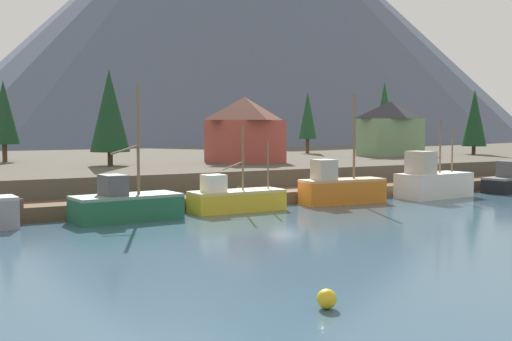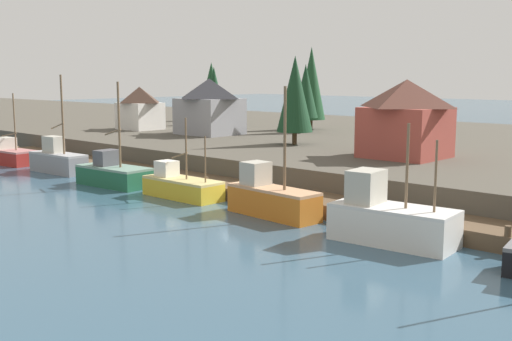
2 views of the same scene
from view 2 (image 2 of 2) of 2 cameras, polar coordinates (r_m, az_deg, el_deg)
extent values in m
cube|color=#335166|center=(62.70, 11.45, -0.75)|extent=(400.00, 400.00, 1.00)
cube|color=brown|center=(48.32, 0.20, -2.15)|extent=(80.00, 4.00, 1.00)
cylinder|color=brown|center=(76.33, -21.03, 1.48)|extent=(0.36, 0.36, 1.60)
cylinder|color=brown|center=(69.27, -18.11, 0.96)|extent=(0.36, 0.36, 1.60)
cylinder|color=brown|center=(62.43, -14.55, 0.31)|extent=(0.36, 0.36, 1.60)
cylinder|color=brown|center=(55.91, -10.13, -0.50)|extent=(0.36, 0.36, 1.60)
cylinder|color=brown|center=(49.82, -4.59, -1.50)|extent=(0.36, 0.36, 1.60)
cylinder|color=brown|center=(44.33, 2.41, -2.75)|extent=(0.36, 0.36, 1.60)
cylinder|color=brown|center=(39.71, 11.23, -4.25)|extent=(0.36, 0.36, 1.60)
cylinder|color=brown|center=(36.29, 22.07, -5.95)|extent=(0.36, 0.36, 1.60)
cube|color=#4C473D|center=(72.87, 16.46, 1.75)|extent=(400.00, 56.00, 2.50)
cube|color=maroon|center=(73.46, -21.69, 1.12)|extent=(7.34, 3.44, 1.43)
cube|color=#AD6C6A|center=(73.36, -21.73, 1.75)|extent=(7.34, 3.44, 0.20)
cube|color=#B2AD9E|center=(74.19, -22.18, 2.34)|extent=(2.28, 2.34, 1.21)
cylinder|color=brown|center=(71.88, -21.28, 4.18)|extent=(0.16, 0.16, 6.13)
cylinder|color=brown|center=(73.01, -21.72, 3.08)|extent=(2.97, 0.42, 0.60)
cube|color=gray|center=(65.09, -17.67, 0.59)|extent=(7.20, 2.58, 1.78)
cube|color=#9F9FA2|center=(64.97, -17.71, 1.45)|extent=(7.20, 2.58, 0.20)
cube|color=#B2AD9E|center=(65.50, -18.10, 2.30)|extent=(2.17, 1.41, 1.63)
cylinder|color=brown|center=(63.68, -17.35, 4.92)|extent=(0.20, 0.20, 7.73)
cylinder|color=brown|center=(64.54, -17.74, 3.92)|extent=(2.26, 0.25, 0.79)
cube|color=#1E5B3D|center=(56.01, -12.86, -0.60)|extent=(7.31, 3.53, 1.53)
cube|color=gray|center=(55.89, -12.89, 0.28)|extent=(7.31, 3.53, 0.20)
cube|color=#4C4C51|center=(56.51, -13.51, 1.15)|extent=(1.58, 2.12, 1.37)
cylinder|color=brown|center=(54.79, -12.46, 4.11)|extent=(0.20, 0.20, 7.36)
cylinder|color=brown|center=(55.53, -13.00, 3.45)|extent=(2.16, 0.30, 0.71)
cube|color=gold|center=(49.55, -6.75, -1.73)|extent=(7.12, 2.56, 1.35)
cube|color=tan|center=(49.41, -6.76, -0.85)|extent=(7.12, 2.56, 0.20)
cube|color=silver|center=(50.76, -8.19, 0.20)|extent=(1.53, 1.47, 1.24)
cylinder|color=brown|center=(48.70, -6.44, 2.01)|extent=(0.14, 0.14, 4.83)
cylinder|color=brown|center=(47.15, -4.69, 1.03)|extent=(0.12, 0.12, 3.54)
cylinder|color=brown|center=(49.36, -7.03, 1.40)|extent=(1.91, 0.11, 0.67)
cube|color=#CC6B1E|center=(42.64, 1.59, -3.06)|extent=(7.25, 2.75, 1.81)
cube|color=tan|center=(42.45, 1.60, -1.73)|extent=(7.25, 2.75, 0.20)
cube|color=#B2AD9E|center=(43.57, -0.02, -0.25)|extent=(1.71, 1.83, 1.61)
cylinder|color=brown|center=(41.20, 2.66, 2.94)|extent=(0.19, 0.19, 6.90)
cube|color=silver|center=(36.70, 12.47, -5.06)|extent=(7.35, 3.66, 1.97)
cube|color=silver|center=(36.46, 12.53, -3.41)|extent=(7.35, 3.66, 0.20)
cube|color=#B2AD9E|center=(37.03, 10.07, -1.45)|extent=(1.89, 2.37, 1.96)
cylinder|color=brown|center=(35.73, 13.70, 0.39)|extent=(0.16, 0.16, 4.81)
cylinder|color=brown|center=(35.17, 16.16, -0.52)|extent=(0.14, 0.14, 3.98)
cube|color=gray|center=(76.48, -4.29, 4.98)|extent=(6.91, 5.98, 4.38)
pyramid|color=#2D2D33|center=(76.34, -4.31, 7.52)|extent=(7.26, 6.28, 2.41)
cube|color=#9E4238|center=(55.80, 13.54, 3.41)|extent=(6.40, 6.17, 4.38)
pyramid|color=brown|center=(55.61, 13.66, 6.89)|extent=(6.72, 6.48, 2.40)
cube|color=silver|center=(84.88, -10.59, 4.94)|extent=(5.27, 4.44, 3.56)
pyramid|color=#422D23|center=(84.75, -10.64, 6.85)|extent=(5.53, 4.67, 2.11)
cylinder|color=#4C3823|center=(65.04, 3.55, 2.99)|extent=(0.50, 0.50, 1.33)
cone|color=#14381E|center=(64.75, 3.59, 7.03)|extent=(3.77, 3.77, 7.84)
cylinder|color=#4C3823|center=(78.83, 4.53, 4.17)|extent=(0.50, 0.50, 1.88)
cone|color=#14381E|center=(78.62, 4.57, 7.29)|extent=(3.18, 3.18, 6.68)
cylinder|color=#4C3823|center=(92.24, -3.84, 4.82)|extent=(0.50, 0.50, 1.85)
cone|color=#14381E|center=(92.06, -3.87, 7.44)|extent=(3.10, 3.10, 6.59)
cylinder|color=#4C3823|center=(83.85, 5.04, 4.24)|extent=(0.50, 0.50, 1.32)
cone|color=#194223|center=(83.61, 5.09, 7.97)|extent=(3.83, 3.83, 9.59)
cylinder|color=#4C3823|center=(101.13, -4.08, 5.16)|extent=(0.50, 0.50, 1.89)
cone|color=#194223|center=(100.95, -4.10, 7.79)|extent=(3.79, 3.79, 7.37)
camera|label=1|loc=(60.64, -56.99, 1.65)|focal=45.46mm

